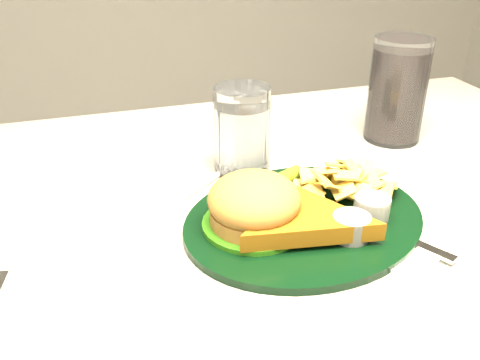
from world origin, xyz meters
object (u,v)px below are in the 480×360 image
object	(u,v)px
cola_glass	(397,90)
fork_napkin	(392,230)
dinner_plate	(306,199)
water_glass	(242,131)

from	to	relation	value
cola_glass	fork_napkin	xyz separation A→B (m)	(-0.14, -0.24, -0.07)
fork_napkin	dinner_plate	bearing A→B (deg)	119.54
cola_glass	fork_napkin	bearing A→B (deg)	-121.29
water_glass	cola_glass	size ratio (longest dim) A/B	0.76
dinner_plate	cola_glass	size ratio (longest dim) A/B	1.85
cola_glass	dinner_plate	bearing A→B (deg)	-140.56
water_glass	fork_napkin	distance (m)	0.24
dinner_plate	fork_napkin	world-z (taller)	dinner_plate
cola_glass	water_glass	bearing A→B (deg)	-171.86
dinner_plate	water_glass	bearing A→B (deg)	84.25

